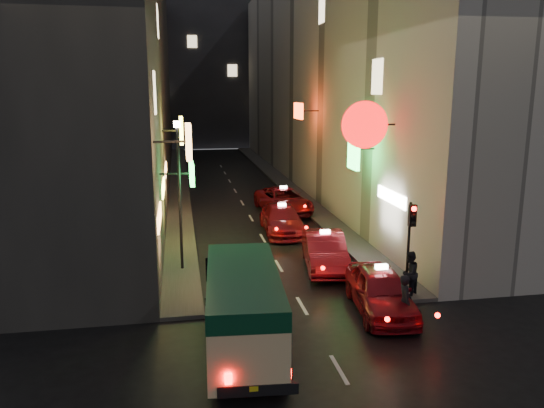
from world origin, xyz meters
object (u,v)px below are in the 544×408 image
taxi_near (381,287)px  lamp_post (179,186)px  traffic_light (411,229)px  minibus (243,302)px  pedestrian_crossing (405,298)px

taxi_near → lamp_post: lamp_post is taller
traffic_light → lamp_post: bearing=151.1°
minibus → traffic_light: traffic_light is taller
taxi_near → traffic_light: traffic_light is taller
taxi_near → pedestrian_crossing: 1.35m
pedestrian_crossing → traffic_light: bearing=-16.9°
lamp_post → pedestrian_crossing: bearing=-43.6°
minibus → pedestrian_crossing: 5.46m
taxi_near → lamp_post: size_ratio=0.95×
taxi_near → lamp_post: (-6.77, 5.45, 2.82)m
pedestrian_crossing → lamp_post: (-7.08, 6.75, 2.71)m
minibus → taxi_near: bearing=22.6°
traffic_light → taxi_near: bearing=-147.3°
pedestrian_crossing → lamp_post: lamp_post is taller
minibus → taxi_near: minibus is taller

